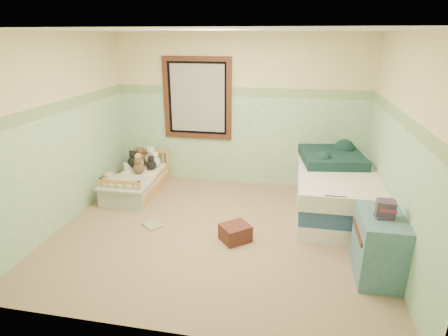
% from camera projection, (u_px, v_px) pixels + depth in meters
% --- Properties ---
extents(floor, '(4.20, 3.60, 0.02)m').
position_uv_depth(floor, '(217.00, 232.00, 4.86)').
color(floor, '#8C7154').
rests_on(floor, ground).
extents(ceiling, '(4.20, 3.60, 0.02)m').
position_uv_depth(ceiling, '(216.00, 29.00, 4.00)').
color(ceiling, white).
rests_on(ceiling, wall_back).
extents(wall_back, '(4.20, 0.04, 2.50)m').
position_uv_depth(wall_back, '(239.00, 111.00, 6.09)').
color(wall_back, '#D1C58A').
rests_on(wall_back, floor).
extents(wall_front, '(4.20, 0.04, 2.50)m').
position_uv_depth(wall_front, '(167.00, 204.00, 2.77)').
color(wall_front, '#D1C58A').
rests_on(wall_front, floor).
extents(wall_left, '(0.04, 3.60, 2.50)m').
position_uv_depth(wall_left, '(60.00, 132.00, 4.80)').
color(wall_left, '#D1C58A').
rests_on(wall_left, floor).
extents(wall_right, '(0.04, 3.60, 2.50)m').
position_uv_depth(wall_right, '(402.00, 150.00, 4.06)').
color(wall_right, '#D1C58A').
rests_on(wall_right, floor).
extents(wainscot_mint, '(4.20, 0.01, 1.50)m').
position_uv_depth(wainscot_mint, '(238.00, 141.00, 6.25)').
color(wainscot_mint, '#73AC7B').
rests_on(wainscot_mint, floor).
extents(border_strip, '(4.20, 0.01, 0.15)m').
position_uv_depth(border_strip, '(239.00, 92.00, 5.96)').
color(border_strip, '#40794A').
rests_on(border_strip, wall_back).
extents(window_frame, '(1.16, 0.06, 1.36)m').
position_uv_depth(window_frame, '(197.00, 99.00, 6.11)').
color(window_frame, '#422213').
rests_on(window_frame, wall_back).
extents(window_blinds, '(0.92, 0.01, 1.12)m').
position_uv_depth(window_blinds, '(197.00, 98.00, 6.12)').
color(window_blinds, '#B4B4AD').
rests_on(window_blinds, window_frame).
extents(toddler_bed_frame, '(0.66, 1.32, 0.17)m').
position_uv_depth(toddler_bed_frame, '(139.00, 186.00, 6.07)').
color(toddler_bed_frame, tan).
rests_on(toddler_bed_frame, floor).
extents(toddler_mattress, '(0.60, 1.26, 0.12)m').
position_uv_depth(toddler_mattress, '(138.00, 178.00, 6.02)').
color(toddler_mattress, white).
rests_on(toddler_mattress, toddler_bed_frame).
extents(patchwork_quilt, '(0.72, 0.66, 0.03)m').
position_uv_depth(patchwork_quilt, '(127.00, 183.00, 5.62)').
color(patchwork_quilt, '#7993B4').
rests_on(patchwork_quilt, toddler_mattress).
extents(plush_bed_brown, '(0.21, 0.21, 0.21)m').
position_uv_depth(plush_bed_brown, '(141.00, 159.00, 6.45)').
color(plush_bed_brown, brown).
rests_on(plush_bed_brown, toddler_mattress).
extents(plush_bed_white, '(0.23, 0.23, 0.23)m').
position_uv_depth(plush_bed_white, '(152.00, 159.00, 6.41)').
color(plush_bed_white, silver).
rests_on(plush_bed_white, toddler_mattress).
extents(plush_bed_tan, '(0.19, 0.19, 0.19)m').
position_uv_depth(plush_bed_tan, '(139.00, 164.00, 6.24)').
color(plush_bed_tan, tan).
rests_on(plush_bed_tan, toddler_mattress).
extents(plush_bed_dark, '(0.17, 0.17, 0.17)m').
position_uv_depth(plush_bed_dark, '(151.00, 165.00, 6.21)').
color(plush_bed_dark, black).
rests_on(plush_bed_dark, toddler_mattress).
extents(plush_floor_cream, '(0.27, 0.27, 0.27)m').
position_uv_depth(plush_floor_cream, '(129.00, 177.00, 6.33)').
color(plush_floor_cream, beige).
rests_on(plush_floor_cream, floor).
extents(plush_floor_tan, '(0.26, 0.26, 0.26)m').
position_uv_depth(plush_floor_tan, '(110.00, 187.00, 5.94)').
color(plush_floor_tan, tan).
rests_on(plush_floor_tan, floor).
extents(twin_bed_frame, '(1.02, 2.05, 0.22)m').
position_uv_depth(twin_bed_frame, '(333.00, 203.00, 5.41)').
color(twin_bed_frame, white).
rests_on(twin_bed_frame, floor).
extents(twin_boxspring, '(1.02, 2.05, 0.22)m').
position_uv_depth(twin_boxspring, '(334.00, 189.00, 5.33)').
color(twin_boxspring, navy).
rests_on(twin_boxspring, twin_bed_frame).
extents(twin_mattress, '(1.06, 2.09, 0.22)m').
position_uv_depth(twin_mattress, '(336.00, 175.00, 5.26)').
color(twin_mattress, silver).
rests_on(twin_mattress, twin_boxspring).
extents(teal_blanket, '(1.00, 1.04, 0.14)m').
position_uv_depth(teal_blanket, '(332.00, 157.00, 5.48)').
color(teal_blanket, '#153432').
rests_on(teal_blanket, twin_mattress).
extents(dresser, '(0.44, 0.71, 0.71)m').
position_uv_depth(dresser, '(379.00, 246.00, 3.86)').
color(dresser, '#335E69').
rests_on(dresser, floor).
extents(book_stack, '(0.19, 0.16, 0.18)m').
position_uv_depth(book_stack, '(385.00, 209.00, 3.69)').
color(book_stack, brown).
rests_on(book_stack, dresser).
extents(red_pillow, '(0.45, 0.44, 0.21)m').
position_uv_depth(red_pillow, '(235.00, 233.00, 4.61)').
color(red_pillow, maroon).
rests_on(red_pillow, floor).
extents(floor_book, '(0.32, 0.31, 0.02)m').
position_uv_depth(floor_book, '(152.00, 225.00, 4.99)').
color(floor_book, gold).
rests_on(floor_book, floor).
extents(extra_plush_0, '(0.15, 0.15, 0.15)m').
position_uv_depth(extra_plush_0, '(155.00, 162.00, 6.38)').
color(extra_plush_0, silver).
rests_on(extra_plush_0, toddler_mattress).
extents(extra_plush_1, '(0.22, 0.22, 0.22)m').
position_uv_depth(extra_plush_1, '(134.00, 162.00, 6.27)').
color(extra_plush_1, black).
rests_on(extra_plush_1, toddler_mattress).
extents(extra_plush_2, '(0.19, 0.19, 0.19)m').
position_uv_depth(extra_plush_2, '(139.00, 168.00, 6.02)').
color(extra_plush_2, brown).
rests_on(extra_plush_2, toddler_mattress).
extents(extra_plush_3, '(0.19, 0.19, 0.19)m').
position_uv_depth(extra_plush_3, '(155.00, 162.00, 6.32)').
color(extra_plush_3, beige).
rests_on(extra_plush_3, toddler_mattress).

